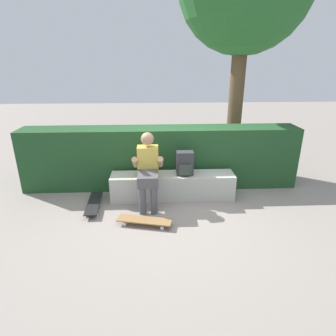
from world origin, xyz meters
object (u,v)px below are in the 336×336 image
object	(u,v)px
person_skater	(148,168)
skateboard_beside_bench	(94,203)
backpack_on_bench	(185,164)
skateboard_near_person	(144,220)
bench_main	(173,186)

from	to	relation	value
person_skater	skateboard_beside_bench	world-z (taller)	person_skater
skateboard_beside_bench	backpack_on_bench	distance (m)	1.64
skateboard_near_person	backpack_on_bench	xyz separation A→B (m)	(0.67, 0.85, 0.56)
person_skater	backpack_on_bench	bearing A→B (deg)	17.80
skateboard_near_person	skateboard_beside_bench	world-z (taller)	same
bench_main	skateboard_beside_bench	bearing A→B (deg)	-167.31
bench_main	person_skater	xyz separation A→B (m)	(-0.41, -0.21, 0.42)
person_skater	skateboard_beside_bench	xyz separation A→B (m)	(-0.90, -0.09, -0.57)
skateboard_beside_bench	backpack_on_bench	bearing A→B (deg)	10.67
person_skater	skateboard_beside_bench	bearing A→B (deg)	-174.46
skateboard_near_person	person_skater	bearing A→B (deg)	85.33
person_skater	skateboard_near_person	bearing A→B (deg)	-94.67
backpack_on_bench	person_skater	bearing A→B (deg)	-162.20
bench_main	backpack_on_bench	distance (m)	0.46
bench_main	skateboard_beside_bench	distance (m)	1.35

